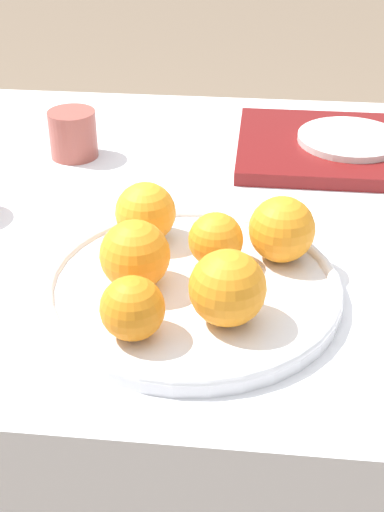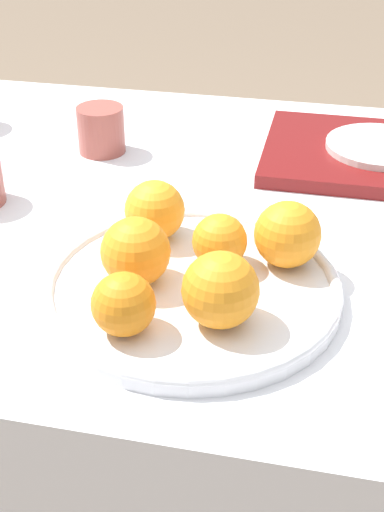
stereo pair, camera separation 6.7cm
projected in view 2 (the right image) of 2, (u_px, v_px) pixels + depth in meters
name	position (u px, v px, depth m)	size (l,w,h in m)	color
table	(138.00, 402.00, 1.16)	(1.47, 0.83, 0.75)	white
fruit_platter	(192.00, 287.00, 0.76)	(0.32, 0.32, 0.02)	silver
orange_0	(220.00, 241.00, 0.77)	(0.06, 0.06, 0.06)	orange
orange_1	(220.00, 290.00, 0.68)	(0.08, 0.08, 0.08)	orange
orange_2	(136.00, 252.00, 0.74)	(0.07, 0.07, 0.07)	orange
orange_3	(155.00, 210.00, 0.82)	(0.07, 0.07, 0.07)	orange
orange_4	(123.00, 304.00, 0.68)	(0.06, 0.06, 0.06)	orange
orange_5	(287.00, 234.00, 0.77)	(0.07, 0.07, 0.07)	orange
serving_tray	(378.00, 156.00, 1.05)	(0.33, 0.25, 0.02)	maroon
side_plate	(380.00, 146.00, 1.04)	(0.16, 0.16, 0.01)	silver
cup_0	(101.00, 130.00, 1.07)	(0.07, 0.07, 0.07)	#9E4C42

